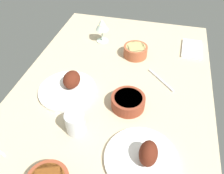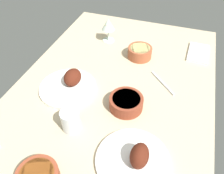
{
  "view_description": "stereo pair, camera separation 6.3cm",
  "coord_description": "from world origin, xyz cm",
  "px_view_note": "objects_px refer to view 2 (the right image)",
  "views": [
    {
      "loc": [
        -72.27,
        -17.93,
        76.57
      ],
      "look_at": [
        0.0,
        0.0,
        6.0
      ],
      "focal_mm": 36.27,
      "sensor_mm": 36.0,
      "label": 1
    },
    {
      "loc": [
        -70.51,
        -23.94,
        76.57
      ],
      "look_at": [
        0.0,
        0.0,
        6.0
      ],
      "focal_mm": 36.27,
      "sensor_mm": 36.0,
      "label": 2
    }
  ],
  "objects_px": {
    "bowl_potatoes": "(140,52)",
    "spoon_loose": "(162,83)",
    "plate_center_main": "(135,159)",
    "plate_far_side": "(69,84)",
    "bowl_pasta": "(126,102)",
    "folded_napkin": "(198,53)",
    "water_tumbler": "(71,120)",
    "wine_glass": "(108,25)"
  },
  "relations": [
    {
      "from": "plate_center_main",
      "to": "bowl_potatoes",
      "type": "height_order",
      "value": "plate_center_main"
    },
    {
      "from": "wine_glass",
      "to": "water_tumbler",
      "type": "xyz_separation_m",
      "value": [
        -0.64,
        -0.08,
        -0.05
      ]
    },
    {
      "from": "plate_far_side",
      "to": "spoon_loose",
      "type": "relative_size",
      "value": 1.44
    },
    {
      "from": "folded_napkin",
      "to": "spoon_loose",
      "type": "xyz_separation_m",
      "value": [
        -0.3,
        0.15,
        -0.0
      ]
    },
    {
      "from": "plate_center_main",
      "to": "water_tumbler",
      "type": "height_order",
      "value": "plate_center_main"
    },
    {
      "from": "wine_glass",
      "to": "water_tumbler",
      "type": "height_order",
      "value": "wine_glass"
    },
    {
      "from": "bowl_potatoes",
      "to": "water_tumbler",
      "type": "bearing_deg",
      "value": 165.84
    },
    {
      "from": "bowl_potatoes",
      "to": "spoon_loose",
      "type": "height_order",
      "value": "bowl_potatoes"
    },
    {
      "from": "plate_far_side",
      "to": "bowl_potatoes",
      "type": "relative_size",
      "value": 2.05
    },
    {
      "from": "plate_center_main",
      "to": "wine_glass",
      "type": "relative_size",
      "value": 1.84
    },
    {
      "from": "plate_far_side",
      "to": "bowl_potatoes",
      "type": "xyz_separation_m",
      "value": [
        0.34,
        -0.25,
        0.01
      ]
    },
    {
      "from": "water_tumbler",
      "to": "spoon_loose",
      "type": "distance_m",
      "value": 0.47
    },
    {
      "from": "water_tumbler",
      "to": "folded_napkin",
      "type": "xyz_separation_m",
      "value": [
        0.68,
        -0.44,
        -0.04
      ]
    },
    {
      "from": "folded_napkin",
      "to": "wine_glass",
      "type": "bearing_deg",
      "value": 93.53
    },
    {
      "from": "plate_far_side",
      "to": "bowl_pasta",
      "type": "relative_size",
      "value": 1.82
    },
    {
      "from": "water_tumbler",
      "to": "spoon_loose",
      "type": "height_order",
      "value": "water_tumbler"
    },
    {
      "from": "wine_glass",
      "to": "bowl_pasta",
      "type": "bearing_deg",
      "value": -152.61
    },
    {
      "from": "plate_center_main",
      "to": "plate_far_side",
      "type": "bearing_deg",
      "value": 54.81
    },
    {
      "from": "bowl_potatoes",
      "to": "wine_glass",
      "type": "bearing_deg",
      "value": 64.58
    },
    {
      "from": "spoon_loose",
      "to": "folded_napkin",
      "type": "bearing_deg",
      "value": -69.88
    },
    {
      "from": "bowl_pasta",
      "to": "folded_napkin",
      "type": "xyz_separation_m",
      "value": [
        0.5,
        -0.27,
        -0.02
      ]
    },
    {
      "from": "plate_center_main",
      "to": "spoon_loose",
      "type": "distance_m",
      "value": 0.44
    },
    {
      "from": "wine_glass",
      "to": "spoon_loose",
      "type": "bearing_deg",
      "value": -126.63
    },
    {
      "from": "wine_glass",
      "to": "plate_far_side",
      "type": "bearing_deg",
      "value": 175.6
    },
    {
      "from": "plate_center_main",
      "to": "folded_napkin",
      "type": "height_order",
      "value": "plate_center_main"
    },
    {
      "from": "plate_far_side",
      "to": "wine_glass",
      "type": "bearing_deg",
      "value": -4.4
    },
    {
      "from": "spoon_loose",
      "to": "wine_glass",
      "type": "bearing_deg",
      "value": 9.13
    },
    {
      "from": "plate_center_main",
      "to": "bowl_potatoes",
      "type": "xyz_separation_m",
      "value": [
        0.61,
        0.13,
        0.01
      ]
    },
    {
      "from": "bowl_pasta",
      "to": "water_tumbler",
      "type": "distance_m",
      "value": 0.24
    },
    {
      "from": "plate_far_side",
      "to": "folded_napkin",
      "type": "relative_size",
      "value": 1.42
    },
    {
      "from": "water_tumbler",
      "to": "plate_far_side",
      "type": "bearing_deg",
      "value": 28.63
    },
    {
      "from": "wine_glass",
      "to": "water_tumbler",
      "type": "distance_m",
      "value": 0.65
    },
    {
      "from": "plate_center_main",
      "to": "wine_glass",
      "type": "height_order",
      "value": "wine_glass"
    },
    {
      "from": "plate_center_main",
      "to": "wine_glass",
      "type": "bearing_deg",
      "value": 25.89
    },
    {
      "from": "bowl_potatoes",
      "to": "spoon_loose",
      "type": "distance_m",
      "value": 0.23
    },
    {
      "from": "plate_far_side",
      "to": "folded_napkin",
      "type": "distance_m",
      "value": 0.72
    },
    {
      "from": "bowl_potatoes",
      "to": "wine_glass",
      "type": "xyz_separation_m",
      "value": [
        0.1,
        0.21,
        0.07
      ]
    },
    {
      "from": "plate_far_side",
      "to": "spoon_loose",
      "type": "height_order",
      "value": "plate_far_side"
    },
    {
      "from": "bowl_potatoes",
      "to": "spoon_loose",
      "type": "xyz_separation_m",
      "value": [
        -0.17,
        -0.15,
        -0.03
      ]
    },
    {
      "from": "wine_glass",
      "to": "spoon_loose",
      "type": "xyz_separation_m",
      "value": [
        -0.27,
        -0.37,
        -0.1
      ]
    },
    {
      "from": "plate_far_side",
      "to": "spoon_loose",
      "type": "bearing_deg",
      "value": -67.18
    },
    {
      "from": "plate_far_side",
      "to": "wine_glass",
      "type": "xyz_separation_m",
      "value": [
        0.44,
        -0.03,
        0.08
      ]
    }
  ]
}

